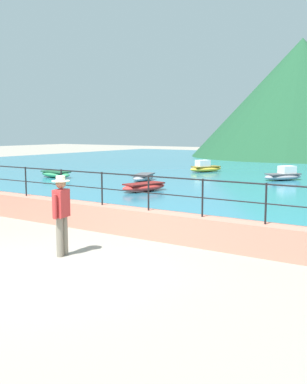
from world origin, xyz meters
The scene contains 10 objects.
ground_plane centered at (0.00, 0.00, 0.00)m, with size 120.00×120.00×0.00m, color gray.
promenade_wall centered at (0.00, 3.20, 0.35)m, with size 20.00×0.56×0.70m, color tan.
railing centered at (0.00, 3.20, 1.31)m, with size 18.44×0.04×0.90m.
hill_main centered at (-7.41, 40.94, 5.91)m, with size 21.88×21.88×11.82m, color #1E4C2D.
person_walking centered at (-0.59, 0.74, 0.98)m, with size 0.38×0.56×1.75m.
boat_0 centered at (-1.34, 17.92, 0.33)m, with size 2.03×2.41×0.76m.
boat_2 centered at (-7.15, 19.99, 0.33)m, with size 1.89×2.45×0.76m.
boat_4 centered at (-7.42, 13.46, 0.26)m, with size 1.55×2.46×0.36m.
boat_5 centered at (-12.52, 12.06, 0.26)m, with size 2.40×1.21×0.36m.
boat_7 centered at (-4.98, 10.06, 0.26)m, with size 1.45×2.45×0.36m.
Camera 1 is at (6.47, -6.16, 2.71)m, focal length 42.63 mm.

